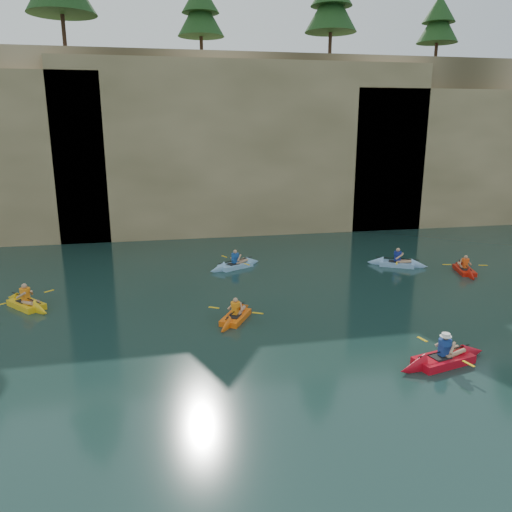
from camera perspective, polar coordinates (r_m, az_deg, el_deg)
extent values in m
plane|color=black|center=(13.12, 9.32, -18.52)|extent=(160.00, 160.00, 0.00)
cube|color=tan|center=(40.41, -5.68, 13.13)|extent=(70.00, 16.00, 12.00)
cube|color=tan|center=(33.38, -0.84, 12.33)|extent=(24.00, 2.40, 11.40)
cube|color=black|center=(32.62, -11.05, 4.75)|extent=(3.50, 1.00, 3.20)
cube|color=black|center=(35.44, 12.29, 6.54)|extent=(5.00, 1.00, 4.50)
cube|color=red|center=(16.73, 20.62, -11.01)|extent=(2.72, 1.40, 0.30)
cone|color=red|center=(17.57, 23.48, -10.03)|extent=(1.08, 0.97, 0.78)
cone|color=red|center=(15.93, 17.46, -12.05)|extent=(1.08, 0.97, 0.78)
cube|color=black|center=(16.58, 20.29, -10.76)|extent=(0.65, 0.60, 0.04)
cube|color=navy|center=(16.56, 20.75, -9.74)|extent=(0.38, 0.29, 0.49)
sphere|color=tan|center=(16.42, 20.87, -8.61)|extent=(0.21, 0.21, 0.21)
cylinder|color=black|center=(16.61, 20.72, -10.11)|extent=(2.02, 0.53, 0.04)
cube|color=yellow|center=(17.20, 18.48, -9.02)|extent=(0.18, 0.43, 0.02)
cube|color=yellow|center=(16.04, 23.13, -11.26)|extent=(0.18, 0.43, 0.02)
cylinder|color=white|center=(16.41, 20.88, -8.48)|extent=(0.36, 0.36, 0.10)
cube|color=orange|center=(18.99, -2.35, -6.96)|extent=(1.72, 2.28, 0.24)
cone|color=orange|center=(19.90, -1.25, -5.90)|extent=(0.97, 1.02, 0.67)
cone|color=orange|center=(18.09, -3.56, -8.12)|extent=(0.97, 1.02, 0.67)
cube|color=black|center=(18.82, -2.52, -6.86)|extent=(0.64, 0.68, 0.04)
cube|color=orange|center=(18.86, -2.36, -5.97)|extent=(0.32, 0.36, 0.45)
sphere|color=tan|center=(18.75, -2.37, -5.06)|extent=(0.19, 0.19, 0.19)
cylinder|color=black|center=(18.89, -2.35, -6.22)|extent=(1.02, 1.72, 0.04)
cube|color=yellow|center=(19.21, -4.83, -5.90)|extent=(0.40, 0.28, 0.02)
cube|color=yellow|center=(18.61, 0.20, -6.54)|extent=(0.40, 0.28, 0.02)
cube|color=#82ABDA|center=(26.98, 15.81, -0.84)|extent=(2.44, 1.80, 0.27)
cone|color=#82ABDA|center=(26.99, 18.17, -1.02)|extent=(1.08, 1.04, 0.73)
cone|color=#82ABDA|center=(27.02, 13.46, -0.66)|extent=(1.08, 1.04, 0.73)
cube|color=black|center=(26.96, 15.51, -0.60)|extent=(0.70, 0.67, 0.04)
cube|color=navy|center=(26.89, 15.87, -0.04)|extent=(0.40, 0.35, 0.49)
sphere|color=tan|center=(26.80, 15.92, 0.68)|extent=(0.21, 0.21, 0.21)
cylinder|color=black|center=(26.91, 15.85, -0.28)|extent=(1.92, 1.07, 0.04)
cube|color=yellow|center=(27.87, 15.92, 0.23)|extent=(0.27, 0.41, 0.02)
cube|color=yellow|center=(25.96, 15.78, -0.82)|extent=(0.27, 0.41, 0.02)
cube|color=red|center=(26.98, 22.72, -1.48)|extent=(1.29, 2.39, 0.24)
cone|color=red|center=(27.97, 22.06, -0.86)|extent=(0.86, 0.96, 0.66)
cone|color=red|center=(26.00, 23.44, -2.14)|extent=(0.86, 0.96, 0.66)
cube|color=black|center=(26.82, 22.84, -1.38)|extent=(0.55, 0.64, 0.04)
cube|color=#FF5315|center=(26.89, 22.80, -0.77)|extent=(0.27, 0.34, 0.44)
sphere|color=tan|center=(26.81, 22.86, -0.12)|extent=(0.19, 0.19, 0.19)
cylinder|color=black|center=(26.91, 22.78, -0.95)|extent=(0.57, 1.89, 0.04)
cube|color=yellow|center=(26.65, 20.99, -0.92)|extent=(0.43, 0.19, 0.02)
cube|color=yellow|center=(27.20, 24.53, -0.97)|extent=(0.43, 0.19, 0.02)
cube|color=yellow|center=(22.24, -24.76, -5.01)|extent=(2.13, 2.29, 0.28)
cone|color=yellow|center=(21.30, -23.35, -5.70)|extent=(1.11, 1.12, 0.76)
cone|color=yellow|center=(23.19, -26.04, -4.37)|extent=(1.11, 1.12, 0.76)
cube|color=black|center=(22.33, -24.97, -4.66)|extent=(0.72, 0.72, 0.04)
cube|color=orange|center=(22.12, -24.87, -4.03)|extent=(0.39, 0.41, 0.51)
sphere|color=tan|center=(22.01, -24.97, -3.13)|extent=(0.21, 0.21, 0.21)
cylinder|color=black|center=(22.15, -24.83, -4.33)|extent=(1.49, 1.71, 0.04)
cube|color=yellow|center=(22.60, -22.57, -3.72)|extent=(0.37, 0.34, 0.02)
cube|color=yellow|center=(21.75, -27.19, -4.96)|extent=(0.37, 0.34, 0.02)
cube|color=#86B6E0|center=(25.67, -2.38, -1.08)|extent=(2.49, 1.80, 0.26)
cone|color=#86B6E0|center=(26.34, -0.40, -0.65)|extent=(1.09, 1.04, 0.72)
cone|color=#86B6E0|center=(25.03, -4.45, -1.53)|extent=(1.09, 1.04, 0.72)
cube|color=black|center=(25.55, -2.65, -0.92)|extent=(0.70, 0.66, 0.04)
cube|color=#1B4B99|center=(25.56, -2.38, -0.26)|extent=(0.39, 0.34, 0.48)
sphere|color=tan|center=(25.48, -2.39, 0.50)|extent=(0.20, 0.20, 0.20)
cylinder|color=black|center=(25.59, -2.38, -0.49)|extent=(1.90, 1.03, 0.04)
cube|color=yellow|center=(26.34, -3.65, -0.06)|extent=(0.27, 0.41, 0.02)
cube|color=yellow|center=(24.85, -1.04, -0.95)|extent=(0.27, 0.41, 0.02)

